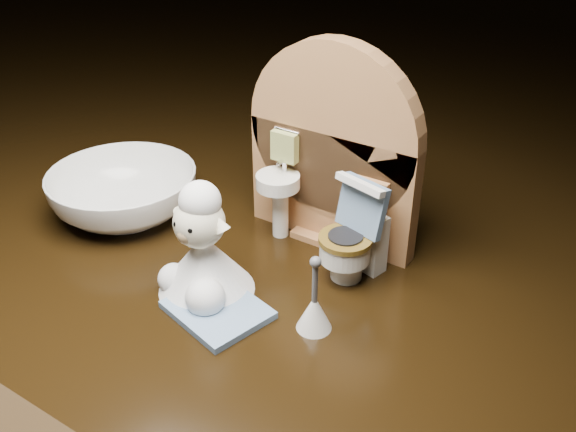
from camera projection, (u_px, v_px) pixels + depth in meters
name	position (u px, v px, depth m)	size (l,w,h in m)	color
backdrop_panel	(331.00, 158.00, 0.45)	(0.13, 0.05, 0.15)	#AA7142
toy_toilet	(355.00, 241.00, 0.43)	(0.04, 0.05, 0.07)	white
bath_mat	(218.00, 310.00, 0.41)	(0.06, 0.05, 0.00)	#6987AD
toilet_brush	(314.00, 310.00, 0.39)	(0.02, 0.02, 0.05)	white
plush_lamb	(202.00, 255.00, 0.41)	(0.06, 0.06, 0.08)	white
ceramic_bowl	(124.00, 193.00, 0.51)	(0.12, 0.12, 0.04)	white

